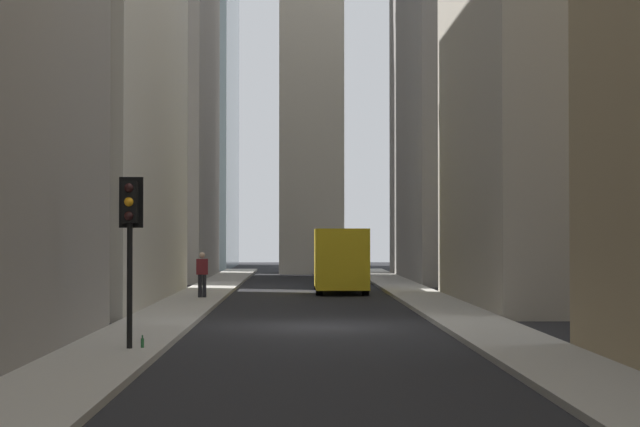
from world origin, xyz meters
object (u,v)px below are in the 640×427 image
at_px(pedestrian, 202,273).
at_px(hatchback_grey, 334,272).
at_px(delivery_truck, 340,260).
at_px(traffic_light_foreground, 130,222).
at_px(discarded_bottle, 142,343).

bearing_deg(pedestrian, hatchback_grey, -23.39).
distance_m(delivery_truck, pedestrian, 8.07).
height_order(hatchback_grey, pedestrian, pedestrian).
xyz_separation_m(delivery_truck, traffic_light_foreground, (-23.68, 5.51, 1.38)).
xyz_separation_m(delivery_truck, hatchback_grey, (7.23, 0.00, -0.80)).
bearing_deg(discarded_bottle, delivery_truck, -12.58).
relative_size(delivery_truck, pedestrian, 3.67).
height_order(delivery_truck, discarded_bottle, delivery_truck).
distance_m(traffic_light_foreground, pedestrian, 17.98).
bearing_deg(hatchback_grey, discarded_bottle, 170.31).
height_order(hatchback_grey, traffic_light_foreground, traffic_light_foreground).
bearing_deg(pedestrian, discarded_bottle, -178.79).
bearing_deg(hatchback_grey, traffic_light_foreground, 169.89).
xyz_separation_m(delivery_truck, discarded_bottle, (-23.55, 5.25, -1.21)).
height_order(traffic_light_foreground, pedestrian, traffic_light_foreground).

